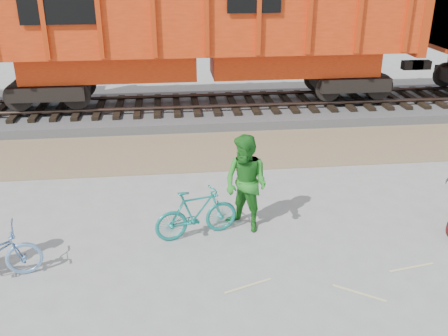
{
  "coord_description": "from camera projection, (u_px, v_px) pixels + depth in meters",
  "views": [
    {
      "loc": [
        -2.19,
        -7.66,
        5.21
      ],
      "look_at": [
        -1.15,
        1.5,
        1.2
      ],
      "focal_mm": 40.0,
      "sensor_mm": 36.0,
      "label": 1
    }
  ],
  "objects": [
    {
      "name": "gravel_strip",
      "position": [
        248.0,
        149.0,
        14.29
      ],
      "size": [
        120.0,
        3.0,
        0.02
      ],
      "primitive_type": "cube",
      "color": "#8F7959",
      "rests_on": "ground"
    },
    {
      "name": "ballast_bed",
      "position": [
        233.0,
        109.0,
        17.42
      ],
      "size": [
        120.0,
        4.0,
        0.3
      ],
      "primitive_type": "cube",
      "color": "slate",
      "rests_on": "ground"
    },
    {
      "name": "bicycle_teal",
      "position": [
        196.0,
        213.0,
        9.75
      ],
      "size": [
        1.75,
        0.9,
        1.01
      ],
      "primitive_type": "imported",
      "rotation": [
        0.0,
        0.0,
        1.84
      ],
      "color": "#16867B",
      "rests_on": "ground"
    },
    {
      "name": "ground",
      "position": [
        295.0,
        256.0,
        9.28
      ],
      "size": [
        120.0,
        120.0,
        0.0
      ],
      "primitive_type": "plane",
      "color": "#9E9E99",
      "rests_on": "ground"
    },
    {
      "name": "track",
      "position": [
        233.0,
        100.0,
        17.29
      ],
      "size": [
        120.0,
        2.6,
        0.24
      ],
      "color": "black",
      "rests_on": "ballast_bed"
    },
    {
      "name": "person_man",
      "position": [
        246.0,
        184.0,
        9.84
      ],
      "size": [
        1.21,
        1.22,
        1.99
      ],
      "primitive_type": "imported",
      "rotation": [
        0.0,
        0.0,
        -0.8
      ],
      "color": "#247B22",
      "rests_on": "ground"
    },
    {
      "name": "hopper_car_center",
      "position": [
        203.0,
        25.0,
        16.18
      ],
      "size": [
        14.0,
        3.13,
        4.65
      ],
      "color": "black",
      "rests_on": "track"
    }
  ]
}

